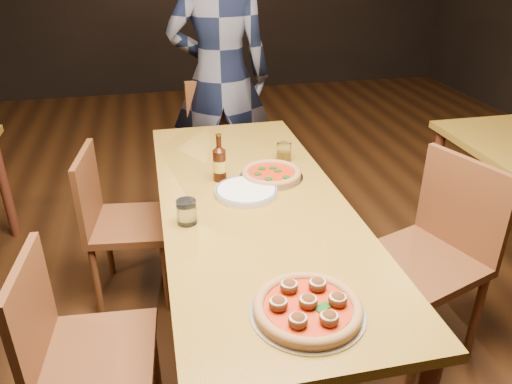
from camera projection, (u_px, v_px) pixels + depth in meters
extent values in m
plane|color=black|center=(254.00, 331.00, 2.52)|extent=(9.00, 9.00, 0.00)
cube|color=brown|center=(254.00, 205.00, 2.19)|extent=(0.80, 2.00, 0.04)
cylinder|color=#542618|center=(169.00, 193.00, 3.11)|extent=(0.06, 0.06, 0.71)
cylinder|color=#542618|center=(274.00, 182.00, 3.24)|extent=(0.06, 0.06, 0.71)
cylinder|color=#542618|center=(5.00, 187.00, 3.18)|extent=(0.06, 0.06, 0.71)
cylinder|color=#542618|center=(433.00, 181.00, 3.26)|extent=(0.06, 0.06, 0.71)
cylinder|color=#B7B7BF|center=(308.00, 313.00, 1.53)|extent=(0.36, 0.36, 0.01)
cylinder|color=tan|center=(308.00, 309.00, 1.52)|extent=(0.33, 0.33, 0.02)
torus|color=tan|center=(308.00, 307.00, 1.52)|extent=(0.34, 0.34, 0.03)
cylinder|color=#AA2E0A|center=(308.00, 306.00, 1.52)|extent=(0.27, 0.27, 0.00)
cylinder|color=#B7B7BF|center=(271.00, 177.00, 2.39)|extent=(0.31, 0.31, 0.01)
cylinder|color=tan|center=(271.00, 175.00, 2.38)|extent=(0.28, 0.28, 0.02)
torus|color=tan|center=(271.00, 173.00, 2.38)|extent=(0.29, 0.29, 0.03)
cylinder|color=#AA2E0A|center=(271.00, 173.00, 2.38)|extent=(0.22, 0.22, 0.00)
cylinder|color=white|center=(246.00, 191.00, 2.23)|extent=(0.28, 0.28, 0.03)
cylinder|color=black|center=(220.00, 166.00, 2.33)|extent=(0.06, 0.06, 0.15)
cylinder|color=black|center=(219.00, 143.00, 2.28)|extent=(0.02, 0.02, 0.07)
cylinder|color=gold|center=(220.00, 166.00, 2.33)|extent=(0.06, 0.06, 0.06)
cylinder|color=white|center=(187.00, 212.00, 1.99)|extent=(0.08, 0.08, 0.10)
cylinder|color=#936C10|center=(284.00, 152.00, 2.55)|extent=(0.08, 0.08, 0.09)
imported|color=black|center=(220.00, 78.00, 3.32)|extent=(0.73, 0.52, 1.88)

